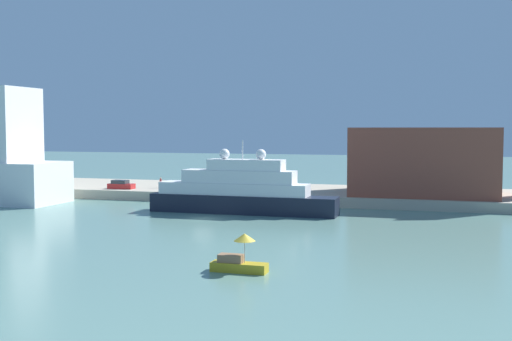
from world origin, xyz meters
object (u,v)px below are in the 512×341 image
object	(u,v)px
parked_car	(121,185)
large_yacht	(240,192)
person_figure	(161,183)
mooring_bollard	(280,192)
small_motorboat	(239,259)
harbor_building	(424,161)

from	to	relation	value
parked_car	large_yacht	bearing A→B (deg)	-26.54
person_figure	mooring_bollard	bearing A→B (deg)	-13.03
small_motorboat	mooring_bollard	bearing A→B (deg)	100.35
large_yacht	parked_car	size ratio (longest dim) A/B	5.93
parked_car	person_figure	xyz separation A→B (m)	(5.76, 3.13, 0.21)
person_figure	small_motorboat	bearing A→B (deg)	-58.36
harbor_building	person_figure	size ratio (longest dim) A/B	11.88
small_motorboat	person_figure	world-z (taller)	person_figure
harbor_building	parked_car	bearing A→B (deg)	-173.24
harbor_building	mooring_bollard	distance (m)	22.61
small_motorboat	harbor_building	bearing A→B (deg)	76.21
parked_car	person_figure	world-z (taller)	person_figure
parked_car	person_figure	distance (m)	6.56
small_motorboat	large_yacht	bearing A→B (deg)	108.10
small_motorboat	harbor_building	xyz separation A→B (m)	(12.69, 51.71, 5.53)
harbor_building	parked_car	world-z (taller)	harbor_building
large_yacht	harbor_building	bearing A→B (deg)	37.79
small_motorboat	mooring_bollard	size ratio (longest dim) A/B	5.31
large_yacht	person_figure	xyz separation A→B (m)	(-19.32, 15.66, -0.60)
large_yacht	person_figure	size ratio (longest dim) A/B	14.53
small_motorboat	harbor_building	size ratio (longest dim) A/B	0.22
harbor_building	mooring_bollard	size ratio (longest dim) A/B	24.54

